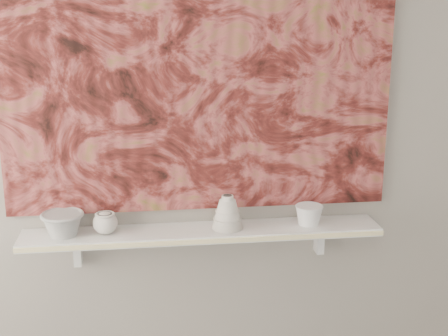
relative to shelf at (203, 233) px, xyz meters
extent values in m
plane|color=gray|center=(0.00, 0.09, 0.44)|extent=(3.60, 0.00, 3.60)
cube|color=white|center=(0.00, 0.00, 0.00)|extent=(1.40, 0.18, 0.03)
cube|color=beige|center=(0.00, -0.09, 0.00)|extent=(1.40, 0.01, 0.02)
cube|color=white|center=(-0.49, 0.06, -0.07)|extent=(0.03, 0.06, 0.12)
cube|color=white|center=(0.49, 0.06, -0.07)|extent=(0.03, 0.06, 0.12)
cube|color=#5C1E1A|center=(0.00, 0.08, 0.62)|extent=(1.50, 0.02, 1.10)
cube|color=black|center=(0.45, 0.07, 0.32)|extent=(0.09, 0.00, 0.08)
camera|label=1|loc=(-0.21, -2.27, 0.89)|focal=50.00mm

